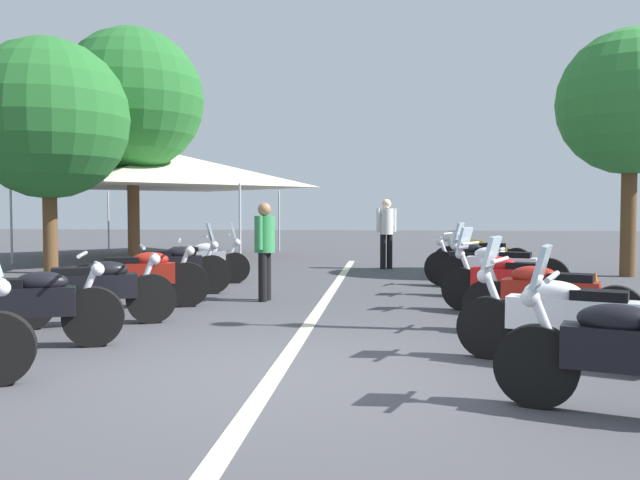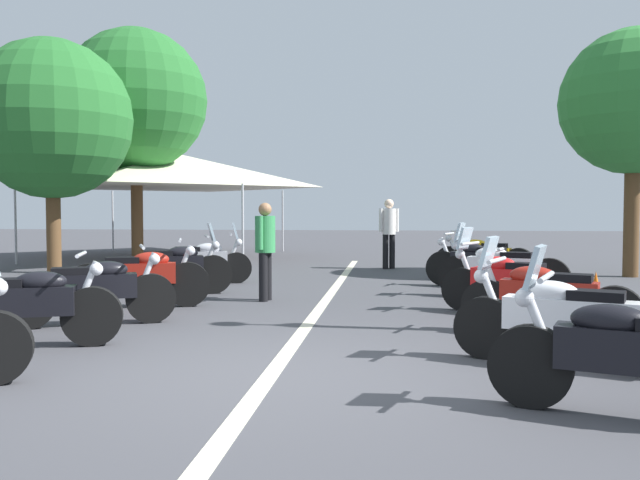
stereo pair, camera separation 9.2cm
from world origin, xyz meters
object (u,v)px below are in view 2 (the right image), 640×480
at_px(motorcycle_left_row_5, 201,260).
at_px(roadside_tree_1, 634,102).
at_px(motorcycle_right_row_3, 507,281).
at_px(motorcycle_right_row_5, 479,263).
at_px(motorcycle_right_row_1, 566,318).
at_px(bystander_0, 389,228).
at_px(traffic_cone_0, 596,295).
at_px(motorcycle_right_row_6, 483,257).
at_px(motorcycle_left_row_3, 140,276).
at_px(roadside_tree_2, 52,120).
at_px(motorcycle_left_row_1, 25,305).
at_px(motorcycle_left_row_4, 174,267).
at_px(motorcycle_right_row_0, 633,354).
at_px(event_tent, 166,170).
at_px(motorcycle_right_row_4, 501,269).
at_px(roadside_tree_0, 136,101).
at_px(motorcycle_left_row_2, 93,289).
at_px(motorcycle_right_row_2, 547,297).
at_px(bystander_1, 265,244).

height_order(motorcycle_left_row_5, roadside_tree_1, roadside_tree_1).
bearing_deg(motorcycle_right_row_3, motorcycle_right_row_5, -62.02).
bearing_deg(motorcycle_left_row_5, motorcycle_right_row_1, -65.12).
bearing_deg(motorcycle_right_row_1, bystander_0, -58.18).
distance_m(motorcycle_left_row_5, traffic_cone_0, 7.24).
distance_m(motorcycle_left_row_5, motorcycle_right_row_6, 5.71).
relative_size(motorcycle_left_row_3, roadside_tree_2, 0.38).
distance_m(motorcycle_left_row_1, motorcycle_right_row_5, 8.09).
height_order(motorcycle_left_row_4, roadside_tree_2, roadside_tree_2).
bearing_deg(motorcycle_right_row_0, traffic_cone_0, -83.50).
distance_m(motorcycle_left_row_4, traffic_cone_0, 6.62).
bearing_deg(event_tent, motorcycle_right_row_4, -134.66).
xyz_separation_m(motorcycle_right_row_4, roadside_tree_0, (6.50, 8.72, 3.92)).
xyz_separation_m(traffic_cone_0, roadside_tree_0, (8.25, 9.71, 4.11)).
bearing_deg(roadside_tree_0, motorcycle_left_row_3, -158.11).
xyz_separation_m(motorcycle_right_row_1, traffic_cone_0, (3.03, -1.15, -0.17)).
bearing_deg(traffic_cone_0, motorcycle_right_row_3, 88.36).
bearing_deg(traffic_cone_0, motorcycle_left_row_5, 63.03).
distance_m(motorcycle_left_row_1, motorcycle_left_row_2, 1.39).
height_order(bystander_0, roadside_tree_0, roadside_tree_0).
bearing_deg(roadside_tree_0, traffic_cone_0, -130.35).
distance_m(motorcycle_left_row_3, motorcycle_right_row_1, 6.13).
height_order(bystander_0, roadside_tree_1, roadside_tree_1).
distance_m(motorcycle_right_row_0, motorcycle_right_row_3, 4.60).
distance_m(motorcycle_right_row_4, traffic_cone_0, 2.01).
relative_size(motorcycle_left_row_4, motorcycle_right_row_3, 1.09).
height_order(motorcycle_right_row_6, event_tent, event_tent).
distance_m(motorcycle_left_row_4, event_tent, 9.43).
xyz_separation_m(motorcycle_right_row_0, bystander_0, (11.49, 1.74, 0.54)).
bearing_deg(roadside_tree_1, motorcycle_right_row_1, 157.90).
height_order(motorcycle_left_row_1, bystander_0, bystander_0).
bearing_deg(motorcycle_left_row_2, roadside_tree_1, 14.17).
xyz_separation_m(motorcycle_left_row_5, traffic_cone_0, (-3.28, -6.45, -0.17)).
distance_m(motorcycle_left_row_3, event_tent, 10.83).
bearing_deg(motorcycle_left_row_3, motorcycle_right_row_4, -0.76).
height_order(motorcycle_right_row_3, event_tent, event_tent).
bearing_deg(motorcycle_left_row_3, motorcycle_left_row_5, 72.71).
distance_m(roadside_tree_0, roadside_tree_1, 12.36).
relative_size(motorcycle_right_row_2, motorcycle_right_row_5, 0.98).
xyz_separation_m(motorcycle_right_row_0, roadside_tree_1, (10.14, -3.43, 3.26)).
bearing_deg(motorcycle_left_row_2, roadside_tree_0, 84.31).
distance_m(motorcycle_right_row_5, bystander_1, 4.23).
bearing_deg(motorcycle_left_row_2, motorcycle_right_row_1, -41.24).
bearing_deg(motorcycle_right_row_3, motorcycle_left_row_3, 27.67).
xyz_separation_m(motorcycle_right_row_2, motorcycle_right_row_3, (1.56, 0.18, 0.01)).
bearing_deg(bystander_0, roadside_tree_0, 51.85).
relative_size(motorcycle_right_row_3, bystander_1, 1.16).
distance_m(motorcycle_left_row_4, motorcycle_right_row_5, 5.53).
bearing_deg(motorcycle_right_row_0, motorcycle_left_row_3, -21.18).
distance_m(motorcycle_left_row_2, motorcycle_right_row_0, 6.20).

